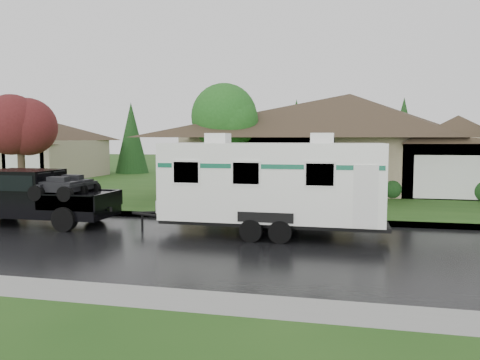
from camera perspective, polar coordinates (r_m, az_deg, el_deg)
name	(u,v)px	position (r m, az deg, el deg)	size (l,w,h in m)	color
ground	(287,234)	(15.34, 5.75, -6.60)	(140.00, 140.00, 0.00)	#234C17
road	(278,248)	(13.40, 4.70, -8.29)	(140.00, 8.00, 0.01)	black
curb	(294,220)	(17.52, 6.65, -4.89)	(140.00, 0.50, 0.15)	gray
lawn	(316,186)	(30.12, 9.22, -0.73)	(140.00, 26.00, 0.15)	#234C17
house_main	(354,130)	(28.76, 13.76, 5.93)	(19.44, 10.80, 6.90)	gray
house_far	(24,140)	(38.76, -24.84, 4.44)	(10.80, 8.64, 5.80)	tan
tree_left_green	(225,119)	(23.60, -1.85, 7.40)	(3.40, 3.40, 5.62)	#382B1E
tree_red	(20,124)	(28.14, -25.27, 6.19)	(3.25, 3.25, 5.38)	#382B1E
shrub_row	(349,187)	(24.34, 13.12, -0.82)	(13.60, 1.00, 1.00)	#143814
pickup_truck	(31,195)	(18.53, -24.15, -1.69)	(5.91, 2.25, 1.97)	black
travel_trailer	(272,181)	(14.95, 3.88, -0.17)	(7.29, 2.56, 3.27)	white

